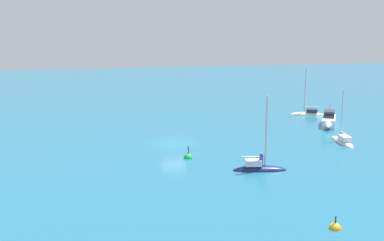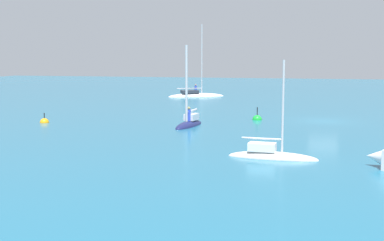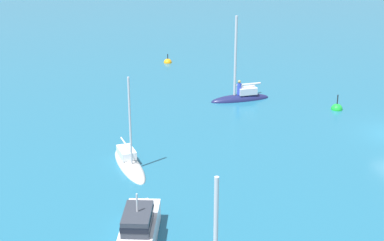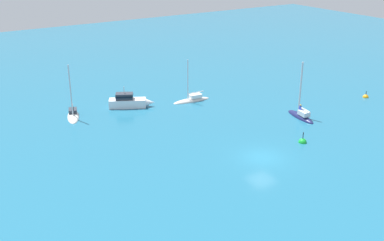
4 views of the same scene
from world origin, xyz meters
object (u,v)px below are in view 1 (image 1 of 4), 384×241
(mooring_buoy, at_px, (335,229))
(sailboat_1, at_px, (308,114))
(channel_buoy, at_px, (188,158))
(ketch, at_px, (259,168))
(motor_cruiser, at_px, (329,120))
(sailboat, at_px, (342,141))

(mooring_buoy, bearing_deg, sailboat_1, 68.80)
(channel_buoy, relative_size, mooring_buoy, 1.28)
(channel_buoy, bearing_deg, ketch, -42.91)
(sailboat_1, bearing_deg, ketch, 76.16)
(sailboat_1, bearing_deg, motor_cruiser, 105.38)
(sailboat_1, xyz_separation_m, channel_buoy, (-19.86, -17.68, -0.14))
(mooring_buoy, bearing_deg, motor_cruiser, 64.78)
(motor_cruiser, xyz_separation_m, channel_buoy, (-19.44, -10.56, -0.74))
(sailboat, distance_m, channel_buoy, 17.44)
(sailboat, height_order, sailboat_1, sailboat_1)
(ketch, bearing_deg, motor_cruiser, 56.88)
(motor_cruiser, relative_size, sailboat_1, 0.81)
(sailboat, relative_size, channel_buoy, 3.78)
(motor_cruiser, distance_m, channel_buoy, 22.14)
(motor_cruiser, bearing_deg, mooring_buoy, 2.40)
(ketch, distance_m, sailboat_1, 26.91)
(mooring_buoy, bearing_deg, ketch, 93.77)
(motor_cruiser, height_order, channel_buoy, motor_cruiser)
(sailboat, xyz_separation_m, mooring_buoy, (-11.03, -20.32, -0.11))
(sailboat_1, relative_size, channel_buoy, 4.37)
(motor_cruiser, bearing_deg, sailboat, 11.76)
(ketch, relative_size, sailboat, 1.18)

